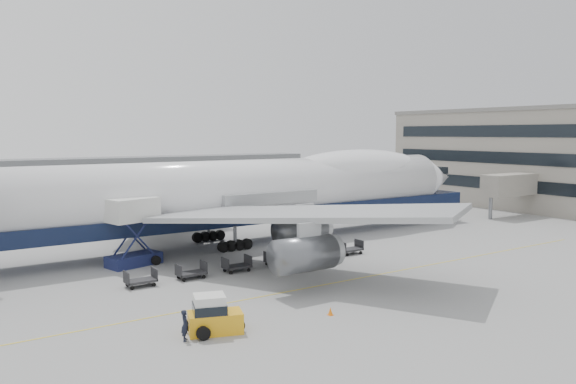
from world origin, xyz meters
TOP-DOWN VIEW (x-y plane):
  - ground at (0.00, 0.00)m, footprint 260.00×260.00m
  - apron_line at (0.00, -6.00)m, footprint 60.00×0.15m
  - hangar at (-10.00, 70.00)m, footprint 110.00×8.00m
  - airliner at (0.64, 12.00)m, footprint 67.00×55.30m
  - catering_truck at (-13.44, 8.52)m, footprint 5.07×4.04m
  - baggage_tug at (-15.13, -10.68)m, footprint 3.49×2.59m
  - ground_worker at (-17.00, -10.92)m, footprint 0.69×0.77m
  - traffic_cone at (-7.41, -11.99)m, footprint 0.35×0.35m
  - dolly_0 at (-15.29, 1.44)m, footprint 2.30×1.35m
  - dolly_1 at (-11.12, 1.44)m, footprint 2.30×1.35m
  - dolly_2 at (-6.94, 1.44)m, footprint 2.30×1.35m
  - dolly_3 at (-2.77, 1.44)m, footprint 2.30×1.35m
  - dolly_4 at (1.41, 1.44)m, footprint 2.30×1.35m
  - dolly_5 at (5.58, 1.44)m, footprint 2.30×1.35m

SIDE VIEW (x-z plane):
  - ground at x=0.00m, z-range 0.00..0.00m
  - apron_line at x=0.00m, z-range 0.00..0.01m
  - traffic_cone at x=-7.41m, z-range -0.01..0.50m
  - dolly_0 at x=-15.29m, z-range -0.12..1.18m
  - dolly_1 at x=-11.12m, z-range -0.12..1.18m
  - dolly_2 at x=-6.94m, z-range -0.12..1.18m
  - dolly_3 at x=-2.77m, z-range -0.12..1.18m
  - dolly_4 at x=1.41m, z-range -0.12..1.18m
  - dolly_5 at x=5.58m, z-range -0.12..1.18m
  - ground_worker at x=-17.00m, z-range 0.00..1.78m
  - baggage_tug at x=-15.13m, z-range -0.13..2.16m
  - catering_truck at x=-13.44m, z-range 0.42..6.44m
  - hangar at x=-10.00m, z-range 0.00..7.00m
  - airliner at x=0.64m, z-range -4.37..15.61m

